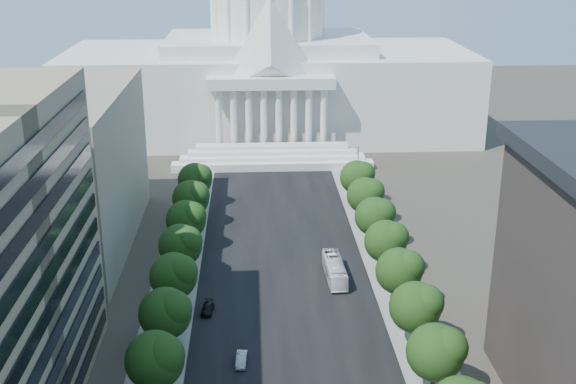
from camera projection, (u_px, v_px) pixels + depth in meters
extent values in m
cube|color=black|center=(282.00, 261.00, 133.83)|extent=(30.00, 260.00, 0.01)
cube|color=gray|center=(179.00, 263.00, 132.92)|extent=(8.00, 260.00, 0.02)
cube|color=gray|center=(384.00, 259.00, 134.74)|extent=(8.00, 260.00, 0.02)
cube|color=white|center=(269.00, 91.00, 219.09)|extent=(120.00, 50.00, 25.00)
cube|color=white|center=(268.00, 43.00, 214.25)|extent=(60.00, 40.00, 4.00)
cube|color=white|center=(271.00, 82.00, 191.00)|extent=(34.00, 8.00, 3.00)
cylinder|color=white|center=(268.00, 9.00, 210.91)|extent=(32.00, 32.00, 16.00)
cube|color=gray|center=(26.00, 172.00, 135.93)|extent=(38.00, 52.00, 30.00)
sphere|color=black|center=(155.00, 360.00, 91.37)|extent=(7.60, 7.60, 7.60)
sphere|color=black|center=(164.00, 355.00, 90.33)|extent=(5.32, 5.32, 5.32)
cylinder|color=#33261C|center=(167.00, 342.00, 104.23)|extent=(0.56, 0.56, 2.94)
sphere|color=black|center=(165.00, 313.00, 102.66)|extent=(7.60, 7.60, 7.60)
sphere|color=black|center=(173.00, 309.00, 101.63)|extent=(5.32, 5.32, 5.32)
cylinder|color=#33261C|center=(175.00, 303.00, 115.53)|extent=(0.56, 0.56, 2.94)
sphere|color=black|center=(173.00, 276.00, 113.96)|extent=(7.60, 7.60, 7.60)
sphere|color=black|center=(181.00, 271.00, 112.93)|extent=(5.32, 5.32, 5.32)
cylinder|color=#33261C|center=(182.00, 270.00, 126.82)|extent=(0.56, 0.56, 2.94)
sphere|color=black|center=(180.00, 246.00, 125.26)|extent=(7.60, 7.60, 7.60)
sphere|color=black|center=(187.00, 241.00, 124.22)|extent=(5.32, 5.32, 5.32)
cylinder|color=#33261C|center=(187.00, 243.00, 138.12)|extent=(0.56, 0.56, 2.94)
sphere|color=black|center=(186.00, 220.00, 136.55)|extent=(7.60, 7.60, 7.60)
sphere|color=black|center=(192.00, 216.00, 135.52)|extent=(5.32, 5.32, 5.32)
cylinder|color=#33261C|center=(192.00, 220.00, 149.42)|extent=(0.56, 0.56, 2.94)
sphere|color=black|center=(191.00, 198.00, 147.85)|extent=(7.60, 7.60, 7.60)
sphere|color=black|center=(197.00, 194.00, 146.82)|extent=(5.32, 5.32, 5.32)
cylinder|color=#33261C|center=(196.00, 200.00, 160.72)|extent=(0.56, 0.56, 2.94)
sphere|color=black|center=(195.00, 180.00, 159.15)|extent=(7.60, 7.60, 7.60)
sphere|color=black|center=(200.00, 176.00, 158.11)|extent=(5.32, 5.32, 5.32)
cylinder|color=#33261C|center=(433.00, 383.00, 94.66)|extent=(0.56, 0.56, 2.94)
sphere|color=black|center=(435.00, 352.00, 93.09)|extent=(7.60, 7.60, 7.60)
sphere|color=black|center=(448.00, 347.00, 92.06)|extent=(5.32, 5.32, 5.32)
cylinder|color=#33261C|center=(413.00, 336.00, 105.96)|extent=(0.56, 0.56, 2.94)
sphere|color=black|center=(415.00, 307.00, 104.39)|extent=(7.60, 7.60, 7.60)
sphere|color=black|center=(426.00, 302.00, 103.36)|extent=(5.32, 5.32, 5.32)
cylinder|color=#33261C|center=(397.00, 297.00, 117.26)|extent=(0.56, 0.56, 2.94)
sphere|color=black|center=(399.00, 271.00, 115.69)|extent=(7.60, 7.60, 7.60)
sphere|color=black|center=(408.00, 266.00, 114.66)|extent=(5.32, 5.32, 5.32)
cylinder|color=#33261C|center=(384.00, 266.00, 128.55)|extent=(0.56, 0.56, 2.94)
sphere|color=black|center=(386.00, 241.00, 126.99)|extent=(7.60, 7.60, 7.60)
sphere|color=black|center=(394.00, 237.00, 125.95)|extent=(5.32, 5.32, 5.32)
cylinder|color=#33261C|center=(373.00, 239.00, 139.85)|extent=(0.56, 0.56, 2.94)
sphere|color=black|center=(374.00, 216.00, 138.28)|extent=(7.60, 7.60, 7.60)
sphere|color=black|center=(382.00, 212.00, 137.25)|extent=(5.32, 5.32, 5.32)
cylinder|color=#33261C|center=(364.00, 216.00, 151.15)|extent=(0.56, 0.56, 2.94)
sphere|color=black|center=(365.00, 195.00, 149.58)|extent=(7.60, 7.60, 7.60)
sphere|color=black|center=(372.00, 191.00, 148.55)|extent=(5.32, 5.32, 5.32)
cylinder|color=#33261C|center=(356.00, 197.00, 162.45)|extent=(0.56, 0.56, 2.94)
sphere|color=black|center=(357.00, 177.00, 160.88)|extent=(7.60, 7.60, 7.60)
sphere|color=black|center=(363.00, 173.00, 159.84)|extent=(5.32, 5.32, 5.32)
cylinder|color=gray|center=(431.00, 317.00, 105.07)|extent=(0.18, 0.18, 9.00)
cylinder|color=gray|center=(425.00, 291.00, 103.58)|extent=(2.40, 0.14, 0.14)
sphere|color=gray|center=(417.00, 291.00, 103.56)|extent=(0.44, 0.44, 0.44)
cylinder|color=gray|center=(398.00, 247.00, 128.60)|extent=(0.18, 0.18, 9.00)
cylinder|color=gray|center=(392.00, 225.00, 127.11)|extent=(2.40, 0.14, 0.14)
sphere|color=gray|center=(386.00, 226.00, 127.09)|extent=(0.44, 0.44, 0.44)
cylinder|color=gray|center=(375.00, 199.00, 152.14)|extent=(0.18, 0.18, 9.00)
cylinder|color=gray|center=(370.00, 180.00, 150.65)|extent=(2.40, 0.14, 0.14)
sphere|color=gray|center=(365.00, 181.00, 150.63)|extent=(0.44, 0.44, 0.44)
cylinder|color=gray|center=(358.00, 164.00, 175.67)|extent=(0.18, 0.18, 9.00)
cylinder|color=gray|center=(354.00, 147.00, 174.18)|extent=(2.40, 0.14, 0.14)
sphere|color=gray|center=(349.00, 148.00, 174.16)|extent=(0.44, 0.44, 0.44)
imported|color=#9EA1A5|center=(241.00, 360.00, 101.37)|extent=(1.70, 4.25, 1.37)
imported|color=black|center=(208.00, 309.00, 115.32)|extent=(2.21, 4.58, 1.29)
imported|color=white|center=(335.00, 270.00, 126.36)|extent=(3.32, 12.56, 3.47)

